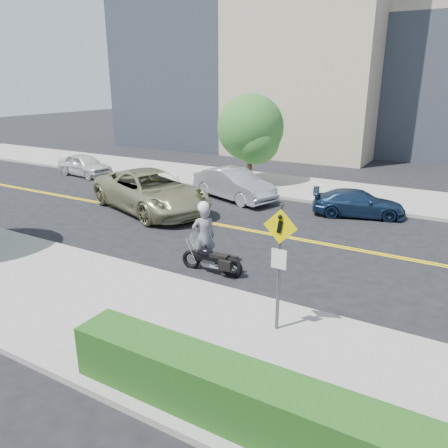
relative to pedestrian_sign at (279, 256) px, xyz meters
name	(u,v)px	position (x,y,z in m)	size (l,w,h in m)	color
ground_plane	(242,229)	(-4.20, 6.31, -1.96)	(120.00, 120.00, 0.00)	black
sidewalk_near	(106,308)	(-4.20, -1.19, -1.89)	(60.00, 5.00, 0.15)	#9E9B91
sidewalk_far	(307,189)	(-4.20, 13.81, -1.89)	(60.00, 5.00, 0.15)	#9E9B91
hedge	(308,424)	(1.80, -2.99, -1.31)	(9.00, 0.90, 1.00)	#235619
pedestrian_sign	(279,256)	(0.00, 0.00, 0.00)	(0.78, 0.08, 3.00)	#4C4C51
motorcyclist	(204,235)	(-3.56, 2.48, -0.90)	(0.86, 0.85, 2.13)	silver
motorcycle	(212,254)	(-3.10, 2.21, -1.35)	(2.00, 0.61, 1.22)	black
suv	(151,191)	(-9.01, 6.59, -1.06)	(2.98, 6.45, 1.79)	tan
parked_car_white	(85,165)	(-17.39, 10.51, -1.29)	(1.58, 3.93, 1.34)	white
parked_car_silver	(234,184)	(-6.72, 10.18, -1.20)	(1.61, 4.63, 1.52)	#B7B8BF
parked_car_blue	(358,203)	(-0.71, 10.42, -1.40)	(1.58, 3.90, 1.13)	#1A2F4E
tree_far_a	(251,128)	(-7.55, 13.54, 1.19)	(3.65, 3.65, 4.98)	#382619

